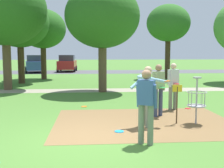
# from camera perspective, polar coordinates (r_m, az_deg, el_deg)

# --- Properties ---
(ground_plane) EXTENTS (160.00, 160.00, 0.00)m
(ground_plane) POSITION_cam_1_polar(r_m,az_deg,el_deg) (6.87, -5.12, -11.36)
(ground_plane) COLOR #47752D
(dirt_tee_pad) EXTENTS (5.36, 3.97, 0.01)m
(dirt_tee_pad) POSITION_cam_1_polar(r_m,az_deg,el_deg) (8.64, 6.50, -7.63)
(dirt_tee_pad) COLOR brown
(dirt_tee_pad) RESTS_ON ground
(disc_golf_basket) EXTENTS (0.98, 0.58, 1.39)m
(disc_golf_basket) POSITION_cam_1_polar(r_m,az_deg,el_deg) (8.56, 16.33, -2.86)
(disc_golf_basket) COLOR #9E9EA3
(disc_golf_basket) RESTS_ON ground
(player_foreground_watching) EXTENTS (0.49, 0.45, 1.71)m
(player_foreground_watching) POSITION_cam_1_polar(r_m,az_deg,el_deg) (10.52, 12.27, 0.10)
(player_foreground_watching) COLOR slate
(player_foreground_watching) RESTS_ON ground
(player_throwing) EXTENTS (0.49, 0.45, 1.71)m
(player_throwing) POSITION_cam_1_polar(r_m,az_deg,el_deg) (9.31, 9.36, -0.63)
(player_throwing) COLOR #384260
(player_throwing) RESTS_ON ground
(player_waiting_left) EXTENTS (0.49, 0.45, 1.71)m
(player_waiting_left) POSITION_cam_1_polar(r_m,az_deg,el_deg) (6.41, 6.91, -3.73)
(player_waiting_left) COLOR slate
(player_waiting_left) RESTS_ON ground
(player_waiting_right) EXTENTS (1.17, 0.48, 1.71)m
(player_waiting_right) POSITION_cam_1_polar(r_m,az_deg,el_deg) (7.96, 6.99, -1.63)
(player_waiting_right) COLOR slate
(player_waiting_right) RESTS_ON ground
(frisbee_by_tee) EXTENTS (0.25, 0.25, 0.02)m
(frisbee_by_tee) POSITION_cam_1_polar(r_m,az_deg,el_deg) (7.57, 1.48, -9.57)
(frisbee_by_tee) COLOR #1E93DB
(frisbee_by_tee) RESTS_ON ground
(frisbee_mid_grass) EXTENTS (0.23, 0.23, 0.02)m
(frisbee_mid_grass) POSITION_cam_1_polar(r_m,az_deg,el_deg) (11.00, -5.66, -4.56)
(frisbee_mid_grass) COLOR orange
(frisbee_mid_grass) RESTS_ON ground
(frisbee_far_left) EXTENTS (0.20, 0.20, 0.02)m
(frisbee_far_left) POSITION_cam_1_polar(r_m,az_deg,el_deg) (10.96, 15.09, -4.79)
(frisbee_far_left) COLOR red
(frisbee_far_left) RESTS_ON ground
(tree_near_left) EXTENTS (3.59, 3.59, 5.47)m
(tree_near_left) POSITION_cam_1_polar(r_m,az_deg,el_deg) (22.98, -13.82, 10.72)
(tree_near_left) COLOR #422D1E
(tree_near_left) RESTS_ON ground
(tree_mid_left) EXTENTS (3.42, 3.42, 5.88)m
(tree_mid_left) POSITION_cam_1_polar(r_m,az_deg,el_deg) (23.16, 11.32, 11.90)
(tree_mid_left) COLOR #422D1E
(tree_mid_left) RESTS_ON ground
(tree_mid_center) EXTENTS (3.90, 3.90, 5.75)m
(tree_mid_center) POSITION_cam_1_polar(r_m,az_deg,el_deg) (20.26, -18.16, 11.64)
(tree_mid_center) COLOR #422D1E
(tree_mid_center) RESTS_ON ground
(tree_far_left) EXTENTS (4.58, 4.58, 6.38)m
(tree_far_left) POSITION_cam_1_polar(r_m,az_deg,el_deg) (17.06, -20.84, 13.76)
(tree_far_left) COLOR brown
(tree_far_left) RESTS_ON ground
(tree_far_center) EXTENTS (3.91, 3.91, 5.64)m
(tree_far_center) POSITION_cam_1_polar(r_m,az_deg,el_deg) (15.09, -1.97, 13.46)
(tree_far_center) COLOR brown
(tree_far_center) RESTS_ON ground
(parking_lot_strip) EXTENTS (36.00, 6.00, 0.01)m
(parking_lot_strip) POSITION_cam_1_polar(r_m,az_deg,el_deg) (31.00, -4.66, 2.47)
(parking_lot_strip) COLOR #4C4C51
(parking_lot_strip) RESTS_ON ground
(parked_car_leftmost) EXTENTS (2.72, 4.50, 1.84)m
(parked_car_leftmost) POSITION_cam_1_polar(r_m,az_deg,el_deg) (31.05, -15.37, 3.97)
(parked_car_leftmost) COLOR #2D4784
(parked_car_leftmost) RESTS_ON ground
(parked_car_center_left) EXTENTS (2.05, 4.24, 1.84)m
(parked_car_center_left) POSITION_cam_1_polar(r_m,az_deg,el_deg) (31.84, -9.03, 4.17)
(parked_car_center_left) COLOR maroon
(parked_car_center_left) RESTS_ON ground
(gravel_path) EXTENTS (40.00, 1.54, 0.00)m
(gravel_path) POSITION_cam_1_polar(r_m,az_deg,el_deg) (15.70, -4.78, -1.30)
(gravel_path) COLOR gray
(gravel_path) RESTS_ON ground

